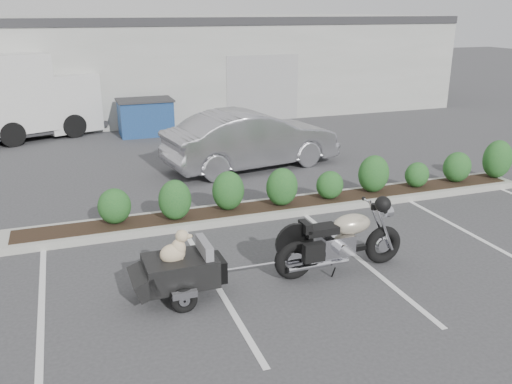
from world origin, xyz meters
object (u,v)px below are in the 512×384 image
object	(u,v)px
sedan	(252,139)
delivery_truck	(3,100)
motorcycle	(341,241)
dumpster	(146,117)
pet_trailer	(179,270)

from	to	relation	value
sedan	delivery_truck	distance (m)	9.04
motorcycle	delivery_truck	world-z (taller)	delivery_truck
sedan	dumpster	xyz separation A→B (m)	(-2.18, 5.27, -0.17)
sedan	dumpster	bearing A→B (deg)	12.91
pet_trailer	delivery_truck	size ratio (longest dim) A/B	0.29
delivery_truck	sedan	bearing A→B (deg)	-61.72
motorcycle	delivery_truck	xyz separation A→B (m)	(-6.08, 12.55, 0.84)
dumpster	delivery_truck	xyz separation A→B (m)	(-4.61, 0.67, 0.75)
pet_trailer	sedan	xyz separation A→B (m)	(3.49, 6.59, 0.33)
dumpster	delivery_truck	world-z (taller)	delivery_truck
pet_trailer	motorcycle	bearing A→B (deg)	-1.25
delivery_truck	motorcycle	bearing A→B (deg)	-84.66
pet_trailer	dumpster	distance (m)	11.93
sedan	dumpster	world-z (taller)	sedan
sedan	pet_trailer	bearing A→B (deg)	142.56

